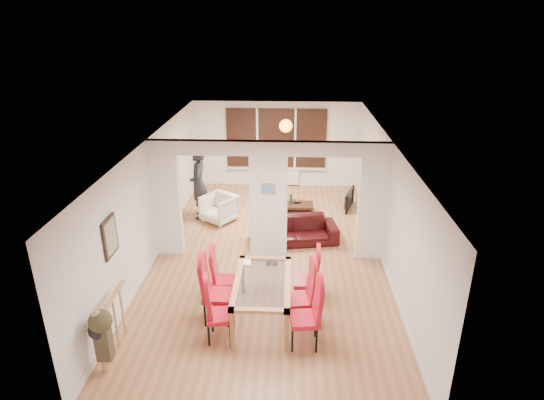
# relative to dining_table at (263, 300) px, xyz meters

# --- Properties ---
(floor) EXTENTS (5.00, 9.00, 0.01)m
(floor) POSITION_rel_dining_table_xyz_m (-0.02, 2.34, -0.40)
(floor) COLOR #AB6F44
(floor) RESTS_ON ground
(room_walls) EXTENTS (5.00, 9.00, 2.60)m
(room_walls) POSITION_rel_dining_table_xyz_m (-0.02, 2.34, 0.90)
(room_walls) COLOR silver
(room_walls) RESTS_ON floor
(divider_wall) EXTENTS (5.00, 0.18, 2.60)m
(divider_wall) POSITION_rel_dining_table_xyz_m (-0.02, 2.34, 0.90)
(divider_wall) COLOR white
(divider_wall) RESTS_ON floor
(bay_window_blinds) EXTENTS (3.00, 0.08, 1.80)m
(bay_window_blinds) POSITION_rel_dining_table_xyz_m (-0.02, 6.78, 1.10)
(bay_window_blinds) COLOR black
(bay_window_blinds) RESTS_ON room_walls
(radiator) EXTENTS (1.40, 0.08, 0.50)m
(radiator) POSITION_rel_dining_table_xyz_m (-0.02, 6.74, -0.10)
(radiator) COLOR white
(radiator) RESTS_ON floor
(pendant_light) EXTENTS (0.36, 0.36, 0.36)m
(pendant_light) POSITION_rel_dining_table_xyz_m (0.28, 5.64, 1.75)
(pendant_light) COLOR orange
(pendant_light) RESTS_ON room_walls
(stair_newel) EXTENTS (0.40, 1.20, 1.10)m
(stair_newel) POSITION_rel_dining_table_xyz_m (-2.27, -0.86, 0.15)
(stair_newel) COLOR tan
(stair_newel) RESTS_ON floor
(wall_poster) EXTENTS (0.04, 0.52, 0.67)m
(wall_poster) POSITION_rel_dining_table_xyz_m (-2.49, -0.06, 1.20)
(wall_poster) COLOR gray
(wall_poster) RESTS_ON room_walls
(pillar_photo) EXTENTS (0.30, 0.03, 0.25)m
(pillar_photo) POSITION_rel_dining_table_xyz_m (-0.02, 2.24, 1.20)
(pillar_photo) COLOR #4C8CD8
(pillar_photo) RESTS_ON divider_wall
(dining_table) EXTENTS (0.96, 1.70, 0.80)m
(dining_table) POSITION_rel_dining_table_xyz_m (0.00, 0.00, 0.00)
(dining_table) COLOR #A5683D
(dining_table) RESTS_ON floor
(dining_chair_la) EXTENTS (0.51, 0.51, 1.07)m
(dining_chair_la) POSITION_rel_dining_table_xyz_m (-0.65, -0.54, 0.14)
(dining_chair_la) COLOR #AE1121
(dining_chair_la) RESTS_ON floor
(dining_chair_lb) EXTENTS (0.48, 0.48, 1.18)m
(dining_chair_lb) POSITION_rel_dining_table_xyz_m (-0.78, -0.03, 0.19)
(dining_chair_lb) COLOR #AE1121
(dining_chair_lb) RESTS_ON floor
(dining_chair_lc) EXTENTS (0.42, 0.42, 1.01)m
(dining_chair_lc) POSITION_rel_dining_table_xyz_m (-0.75, 0.54, 0.11)
(dining_chair_lc) COLOR #AE1121
(dining_chair_lc) RESTS_ON floor
(dining_chair_ra) EXTENTS (0.51, 0.51, 1.15)m
(dining_chair_ra) POSITION_rel_dining_table_xyz_m (0.71, -0.60, 0.18)
(dining_chair_ra) COLOR #AE1121
(dining_chair_ra) RESTS_ON floor
(dining_chair_rb) EXTENTS (0.53, 0.53, 1.15)m
(dining_chair_rb) POSITION_rel_dining_table_xyz_m (0.63, -0.07, 0.18)
(dining_chair_rb) COLOR #AE1121
(dining_chair_rb) RESTS_ON floor
(dining_chair_rc) EXTENTS (0.44, 0.44, 1.07)m
(dining_chair_rc) POSITION_rel_dining_table_xyz_m (0.76, 0.54, 0.14)
(dining_chair_rc) COLOR #AE1121
(dining_chair_rc) RESTS_ON floor
(sofa) EXTENTS (2.12, 1.12, 0.59)m
(sofa) POSITION_rel_dining_table_xyz_m (0.54, 2.98, -0.10)
(sofa) COLOR black
(sofa) RESTS_ON floor
(armchair) EXTENTS (1.07, 1.07, 0.71)m
(armchair) POSITION_rel_dining_table_xyz_m (-1.38, 4.05, -0.04)
(armchair) COLOR beige
(armchair) RESTS_ON floor
(person) EXTENTS (0.73, 0.53, 1.85)m
(person) POSITION_rel_dining_table_xyz_m (-1.93, 4.31, 0.53)
(person) COLOR black
(person) RESTS_ON floor
(television) EXTENTS (0.92, 0.40, 0.53)m
(television) POSITION_rel_dining_table_xyz_m (1.98, 5.05, -0.13)
(television) COLOR black
(television) RESTS_ON floor
(coffee_table) EXTENTS (1.14, 0.81, 0.24)m
(coffee_table) POSITION_rel_dining_table_xyz_m (0.54, 4.72, -0.28)
(coffee_table) COLOR black
(coffee_table) RESTS_ON floor
(bottle) EXTENTS (0.08, 0.08, 0.31)m
(bottle) POSITION_rel_dining_table_xyz_m (0.45, 4.70, -0.01)
(bottle) COLOR #143F19
(bottle) RESTS_ON coffee_table
(bowl) EXTENTS (0.22, 0.22, 0.05)m
(bowl) POSITION_rel_dining_table_xyz_m (0.62, 4.83, -0.13)
(bowl) COLOR black
(bowl) RESTS_ON coffee_table
(shoes) EXTENTS (0.23, 0.25, 0.10)m
(shoes) POSITION_rel_dining_table_xyz_m (0.07, 1.93, -0.35)
(shoes) COLOR black
(shoes) RESTS_ON floor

